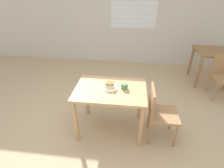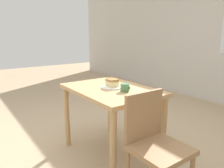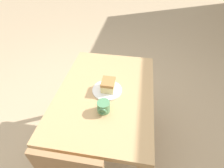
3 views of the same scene
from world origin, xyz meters
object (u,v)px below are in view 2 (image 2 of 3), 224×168
Objects in this scene: plate at (112,87)px; cake_slice at (112,83)px; chair_near_window at (154,142)px; dining_table_near at (111,99)px; coffee_mug at (125,88)px.

plate is 0.05m from cake_slice.
chair_near_window reaches higher than plate.
plate is (-0.00, 0.01, 0.12)m from dining_table_near.
coffee_mug is (0.19, 0.02, 0.16)m from dining_table_near.
coffee_mug is at bearing 1.51° from cake_slice.
dining_table_near is 0.17m from cake_slice.
chair_near_window is at bearing -7.23° from dining_table_near.
chair_near_window is 3.81× the size of plate.
plate is at bearing -42.40° from cake_slice.
plate is 2.39× the size of coffee_mug.
plate is 0.20m from coffee_mug.
cake_slice is at bearing 81.39° from chair_near_window.
plate reaches higher than dining_table_near.
dining_table_near is at bearing -71.30° from plate.
chair_near_window is at bearing -12.57° from coffee_mug.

